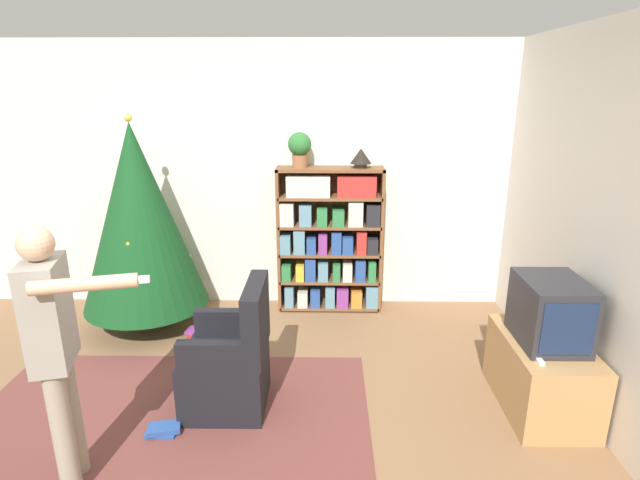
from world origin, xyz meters
name	(u,v)px	position (x,y,z in m)	size (l,w,h in m)	color
ground_plane	(244,444)	(0.00, 0.00, 0.00)	(14.00, 14.00, 0.00)	#846042
wall_back	(275,178)	(0.00, 2.27, 1.30)	(8.00, 0.10, 2.60)	silver
area_rug	(160,438)	(-0.55, 0.05, 0.00)	(2.72, 2.03, 0.01)	brown
bookshelf	(331,240)	(0.56, 2.06, 0.72)	(1.02, 0.28, 1.44)	brown
tv_stand	(541,374)	(2.02, 0.43, 0.25)	(0.52, 0.85, 0.51)	tan
television	(551,312)	(2.02, 0.43, 0.73)	(0.40, 0.52, 0.45)	#28282D
game_remote	(538,359)	(1.86, 0.17, 0.52)	(0.04, 0.12, 0.02)	white
christmas_tree	(139,218)	(-1.16, 1.65, 1.05)	(1.12, 1.12, 1.96)	#4C3323
armchair	(231,364)	(-0.14, 0.42, 0.32)	(0.57, 0.56, 0.92)	black
standing_person	(55,342)	(-0.90, -0.33, 0.90)	(0.70, 0.46, 1.52)	#9E937F
potted_plant	(300,147)	(0.26, 2.06, 1.63)	(0.22, 0.22, 0.33)	#935B38
table_lamp	(361,157)	(0.84, 2.06, 1.54)	(0.20, 0.20, 0.18)	#473828
book_pile_near_tree	(200,335)	(-0.61, 1.35, 0.05)	(0.24, 0.18, 0.10)	#284C93
book_pile_by_chair	(163,430)	(-0.54, 0.09, 0.03)	(0.23, 0.16, 0.06)	#284C93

